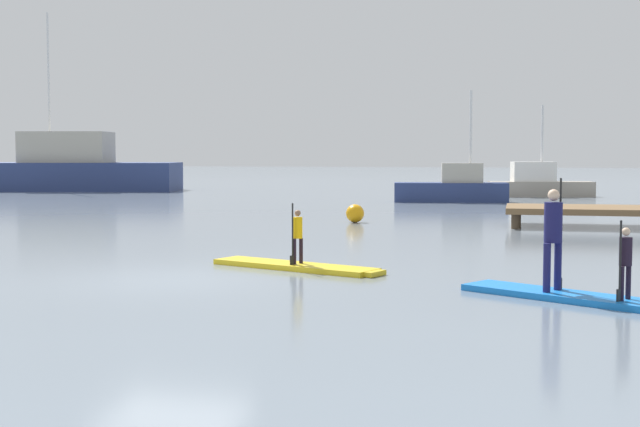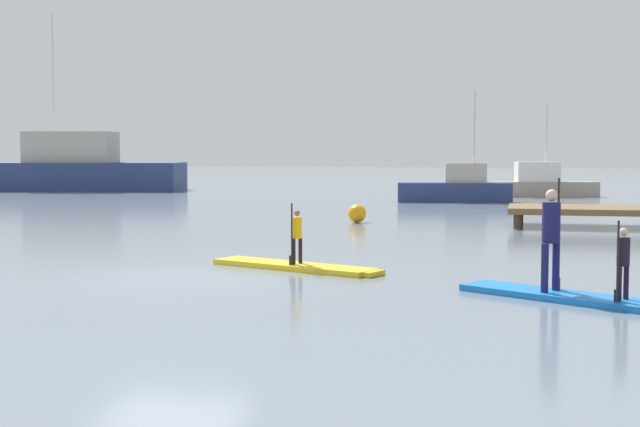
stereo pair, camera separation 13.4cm
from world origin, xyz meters
TOP-DOWN VIEW (x-y plane):
  - ground_plane at (0.00, 0.00)m, footprint 240.00×240.00m
  - paddleboard_near at (1.77, 1.93)m, footprint 3.61×2.02m
  - paddler_child_solo at (1.78, 1.92)m, footprint 0.24×0.35m
  - paddleboard_far at (6.70, -0.64)m, footprint 3.34×2.43m
  - paddler_adult at (6.43, -0.46)m, footprint 0.38×0.44m
  - paddler_child_front at (7.41, -1.10)m, footprint 0.26×0.34m
  - fishing_boat_white_large at (-20.22, 32.97)m, footprint 14.08×6.51m
  - fishing_boat_green_midground at (2.96, 25.83)m, footprint 5.16×1.87m
  - motor_boat_small_navy at (6.79, 31.73)m, footprint 5.32×2.36m
  - mooring_buoy_near at (0.79, 13.33)m, footprint 0.58×0.58m

SIDE VIEW (x-z plane):
  - ground_plane at x=0.00m, z-range 0.00..0.00m
  - paddleboard_near at x=1.77m, z-range 0.00..0.10m
  - paddleboard_far at x=6.70m, z-range 0.00..0.10m
  - mooring_buoy_near at x=0.79m, z-range 0.00..0.58m
  - fishing_boat_green_midground at x=2.96m, z-range -1.87..3.13m
  - motor_boat_small_navy at x=6.79m, z-range -1.63..2.97m
  - paddler_child_solo at x=1.78m, z-range 0.09..1.26m
  - paddler_child_front at x=7.41m, z-range 0.11..1.27m
  - paddler_adult at x=6.43m, z-range 0.13..1.87m
  - fishing_boat_white_large at x=-20.22m, z-range -3.95..6.35m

